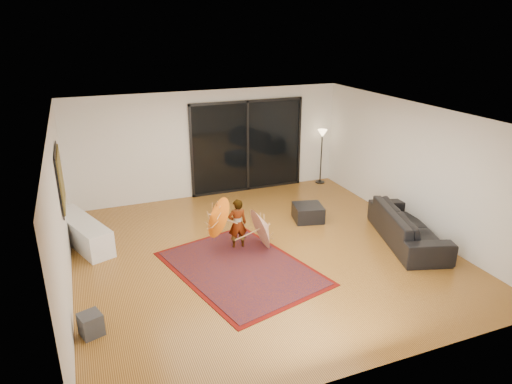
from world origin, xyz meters
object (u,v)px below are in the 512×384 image
media_console (82,232)px  child (237,224)px  sofa (408,226)px  ottoman (308,213)px

media_console → child: size_ratio=1.87×
sofa → ottoman: bearing=56.2°
media_console → ottoman: size_ratio=3.07×
sofa → child: child is taller
child → media_console: bearing=-19.2°
ottoman → child: child is taller
sofa → ottoman: sofa is taller
ottoman → media_console: bearing=172.7°
sofa → ottoman: 2.21m
media_console → sofa: size_ratio=0.82×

